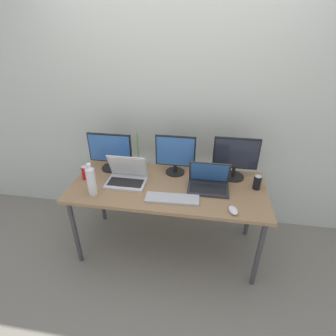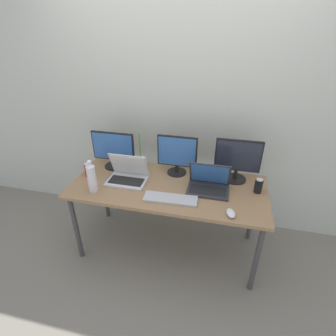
{
  "view_description": "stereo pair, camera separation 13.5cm",
  "coord_description": "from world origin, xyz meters",
  "px_view_note": "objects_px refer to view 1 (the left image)",
  "views": [
    {
      "loc": [
        0.31,
        -1.9,
        2.02
      ],
      "look_at": [
        0.0,
        0.0,
        0.92
      ],
      "focal_mm": 28.0,
      "sensor_mm": 36.0,
      "label": 1
    },
    {
      "loc": [
        0.44,
        -1.88,
        2.02
      ],
      "look_at": [
        0.0,
        0.0,
        0.92
      ],
      "focal_mm": 28.0,
      "sensor_mm": 36.0,
      "label": 2
    }
  ],
  "objects_px": {
    "laptop_silver": "(127,176)",
    "bamboo_vase": "(139,163)",
    "keyboard_main": "(172,199)",
    "soda_can_by_laptop": "(86,173)",
    "water_bottle": "(91,180)",
    "mouse_by_keyboard": "(233,210)",
    "monitor_left": "(110,151)",
    "work_desk": "(168,191)",
    "monitor_center": "(175,154)",
    "monitor_right": "(235,157)",
    "soda_can_near_keyboard": "(257,182)",
    "laptop_secondary": "(209,182)"
  },
  "relations": [
    {
      "from": "laptop_silver",
      "to": "bamboo_vase",
      "type": "xyz_separation_m",
      "value": [
        0.06,
        0.2,
        0.02
      ]
    },
    {
      "from": "keyboard_main",
      "to": "soda_can_by_laptop",
      "type": "xyz_separation_m",
      "value": [
        -0.83,
        0.2,
        0.05
      ]
    },
    {
      "from": "water_bottle",
      "to": "bamboo_vase",
      "type": "xyz_separation_m",
      "value": [
        0.29,
        0.43,
        -0.05
      ]
    },
    {
      "from": "mouse_by_keyboard",
      "to": "keyboard_main",
      "type": "bearing_deg",
      "value": 155.29
    },
    {
      "from": "monitor_left",
      "to": "laptop_silver",
      "type": "height_order",
      "value": "monitor_left"
    },
    {
      "from": "monitor_left",
      "to": "soda_can_by_laptop",
      "type": "height_order",
      "value": "monitor_left"
    },
    {
      "from": "keyboard_main",
      "to": "soda_can_by_laptop",
      "type": "distance_m",
      "value": 0.85
    },
    {
      "from": "mouse_by_keyboard",
      "to": "water_bottle",
      "type": "distance_m",
      "value": 1.16
    },
    {
      "from": "work_desk",
      "to": "keyboard_main",
      "type": "height_order",
      "value": "keyboard_main"
    },
    {
      "from": "monitor_center",
      "to": "monitor_right",
      "type": "relative_size",
      "value": 0.94
    },
    {
      "from": "monitor_center",
      "to": "keyboard_main",
      "type": "relative_size",
      "value": 0.86
    },
    {
      "from": "monitor_right",
      "to": "soda_can_near_keyboard",
      "type": "height_order",
      "value": "monitor_right"
    },
    {
      "from": "laptop_silver",
      "to": "laptop_secondary",
      "type": "bearing_deg",
      "value": 1.24
    },
    {
      "from": "monitor_left",
      "to": "laptop_silver",
      "type": "bearing_deg",
      "value": -44.21
    },
    {
      "from": "monitor_right",
      "to": "mouse_by_keyboard",
      "type": "relative_size",
      "value": 3.67
    },
    {
      "from": "monitor_center",
      "to": "laptop_silver",
      "type": "relative_size",
      "value": 1.08
    },
    {
      "from": "mouse_by_keyboard",
      "to": "laptop_secondary",
      "type": "bearing_deg",
      "value": 108.04
    },
    {
      "from": "soda_can_by_laptop",
      "to": "monitor_left",
      "type": "bearing_deg",
      "value": 52.7
    },
    {
      "from": "mouse_by_keyboard",
      "to": "laptop_silver",
      "type": "bearing_deg",
      "value": 147.6
    },
    {
      "from": "soda_can_by_laptop",
      "to": "bamboo_vase",
      "type": "distance_m",
      "value": 0.49
    },
    {
      "from": "soda_can_by_laptop",
      "to": "laptop_secondary",
      "type": "bearing_deg",
      "value": 1.19
    },
    {
      "from": "monitor_right",
      "to": "laptop_secondary",
      "type": "bearing_deg",
      "value": -135.59
    },
    {
      "from": "soda_can_near_keyboard",
      "to": "monitor_center",
      "type": "bearing_deg",
      "value": 167.84
    },
    {
      "from": "laptop_secondary",
      "to": "monitor_right",
      "type": "bearing_deg",
      "value": 44.41
    },
    {
      "from": "water_bottle",
      "to": "soda_can_near_keyboard",
      "type": "xyz_separation_m",
      "value": [
        1.36,
        0.3,
        -0.07
      ]
    },
    {
      "from": "water_bottle",
      "to": "soda_can_by_laptop",
      "type": "xyz_separation_m",
      "value": [
        -0.16,
        0.22,
        -0.07
      ]
    },
    {
      "from": "bamboo_vase",
      "to": "monitor_right",
      "type": "bearing_deg",
      "value": 1.87
    },
    {
      "from": "water_bottle",
      "to": "soda_can_near_keyboard",
      "type": "height_order",
      "value": "water_bottle"
    },
    {
      "from": "laptop_secondary",
      "to": "soda_can_near_keyboard",
      "type": "height_order",
      "value": "laptop_secondary"
    },
    {
      "from": "soda_can_near_keyboard",
      "to": "bamboo_vase",
      "type": "height_order",
      "value": "bamboo_vase"
    },
    {
      "from": "monitor_center",
      "to": "water_bottle",
      "type": "bearing_deg",
      "value": -144.14
    },
    {
      "from": "monitor_center",
      "to": "water_bottle",
      "type": "xyz_separation_m",
      "value": [
        -0.63,
        -0.46,
        -0.06
      ]
    },
    {
      "from": "soda_can_near_keyboard",
      "to": "mouse_by_keyboard",
      "type": "bearing_deg",
      "value": -120.89
    },
    {
      "from": "water_bottle",
      "to": "bamboo_vase",
      "type": "distance_m",
      "value": 0.52
    },
    {
      "from": "mouse_by_keyboard",
      "to": "soda_can_near_keyboard",
      "type": "distance_m",
      "value": 0.42
    },
    {
      "from": "monitor_center",
      "to": "work_desk",
      "type": "bearing_deg",
      "value": -97.34
    },
    {
      "from": "work_desk",
      "to": "soda_can_by_laptop",
      "type": "height_order",
      "value": "soda_can_by_laptop"
    },
    {
      "from": "soda_can_by_laptop",
      "to": "soda_can_near_keyboard",
      "type": "bearing_deg",
      "value": 2.94
    },
    {
      "from": "monitor_center",
      "to": "laptop_secondary",
      "type": "relative_size",
      "value": 1.08
    },
    {
      "from": "work_desk",
      "to": "soda_can_by_laptop",
      "type": "relative_size",
      "value": 13.57
    },
    {
      "from": "monitor_center",
      "to": "soda_can_near_keyboard",
      "type": "distance_m",
      "value": 0.76
    },
    {
      "from": "soda_can_by_laptop",
      "to": "monitor_right",
      "type": "bearing_deg",
      "value": 10.22
    },
    {
      "from": "laptop_silver",
      "to": "water_bottle",
      "type": "height_order",
      "value": "water_bottle"
    },
    {
      "from": "work_desk",
      "to": "soda_can_by_laptop",
      "type": "xyz_separation_m",
      "value": [
        -0.76,
        0.0,
        0.12
      ]
    },
    {
      "from": "laptop_secondary",
      "to": "soda_can_by_laptop",
      "type": "distance_m",
      "value": 1.11
    },
    {
      "from": "laptop_secondary",
      "to": "soda_can_by_laptop",
      "type": "xyz_separation_m",
      "value": [
        -1.11,
        -0.02,
        0.01
      ]
    },
    {
      "from": "monitor_left",
      "to": "mouse_by_keyboard",
      "type": "distance_m",
      "value": 1.26
    },
    {
      "from": "laptop_silver",
      "to": "keyboard_main",
      "type": "distance_m",
      "value": 0.49
    },
    {
      "from": "mouse_by_keyboard",
      "to": "bamboo_vase",
      "type": "distance_m",
      "value": 1.0
    },
    {
      "from": "mouse_by_keyboard",
      "to": "monitor_left",
      "type": "bearing_deg",
      "value": 141.22
    }
  ]
}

